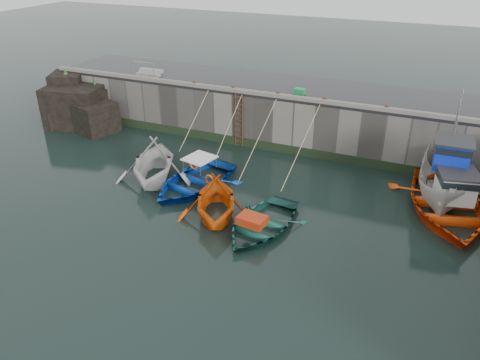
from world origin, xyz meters
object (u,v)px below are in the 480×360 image
at_px(bollard_a, 194,84).
at_px(bollard_c, 278,94).
at_px(bollard_d, 324,100).
at_px(boat_near_navy, 261,228).
at_px(ladder, 239,120).
at_px(boat_far_white, 445,181).
at_px(boat_near_blacktrim, 216,216).
at_px(fish_crate, 300,91).
at_px(boat_near_blue, 194,186).
at_px(boat_far_orange, 447,204).
at_px(bollard_b, 233,89).
at_px(bollard_e, 386,108).
at_px(boat_near_white, 155,179).

distance_m(bollard_a, bollard_c, 5.20).
bearing_deg(bollard_d, boat_near_navy, -92.90).
relative_size(ladder, boat_far_white, 0.53).
bearing_deg(boat_near_blacktrim, ladder, 81.42).
distance_m(fish_crate, bollard_c, 1.36).
distance_m(boat_near_blacktrim, boat_far_white, 10.66).
bearing_deg(fish_crate, boat_near_blue, -110.71).
distance_m(bollard_a, bollard_d, 7.80).
xyz_separation_m(boat_near_blacktrim, fish_crate, (0.96, 8.89, 3.31)).
height_order(boat_far_orange, bollard_b, boat_far_orange).
bearing_deg(fish_crate, bollard_e, -7.25).
bearing_deg(boat_far_white, bollard_c, 163.83).
bearing_deg(boat_near_navy, bollard_b, 128.91).
bearing_deg(boat_near_white, bollard_c, 31.10).
bearing_deg(boat_near_white, boat_near_blacktrim, -46.24).
bearing_deg(boat_near_navy, bollard_a, 140.19).
distance_m(boat_far_orange, bollard_b, 12.85).
height_order(boat_far_white, bollard_e, boat_far_white).
xyz_separation_m(bollard_c, bollard_e, (5.80, 0.00, 0.00)).
height_order(boat_near_blacktrim, boat_near_navy, boat_near_blacktrim).
height_order(boat_near_white, bollard_e, bollard_e).
bearing_deg(boat_near_blue, boat_near_blacktrim, -30.11).
height_order(ladder, fish_crate, fish_crate).
relative_size(boat_far_orange, bollard_e, 27.04).
bearing_deg(boat_near_blue, bollard_d, 63.35).
bearing_deg(bollard_c, fish_crate, 45.46).
bearing_deg(bollard_b, bollard_d, 0.00).
relative_size(boat_near_blue, boat_far_orange, 0.69).
distance_m(boat_near_navy, bollard_c, 8.97).
height_order(ladder, boat_near_blacktrim, ladder).
distance_m(boat_far_white, boat_far_orange, 1.30).
xyz_separation_m(boat_far_white, boat_far_orange, (0.24, -1.15, -0.55)).
xyz_separation_m(boat_near_blue, fish_crate, (3.16, 6.86, 3.31)).
distance_m(fish_crate, bollard_b, 3.78).
bearing_deg(bollard_e, bollard_a, 180.00).
relative_size(bollard_a, bollard_c, 1.00).
bearing_deg(boat_far_white, boat_near_blacktrim, -150.03).
bearing_deg(boat_near_white, bollard_b, 51.53).
xyz_separation_m(bollard_b, bollard_e, (8.50, 0.00, 0.00)).
height_order(ladder, bollard_e, bollard_e).
relative_size(ladder, boat_near_white, 0.67).
bearing_deg(bollard_a, boat_far_orange, -13.84).
distance_m(ladder, bollard_a, 3.47).
bearing_deg(bollard_b, boat_far_orange, -16.57).
bearing_deg(bollard_a, boat_near_navy, -47.44).
xyz_separation_m(boat_near_blacktrim, boat_far_orange, (9.32, 4.35, 0.44)).
distance_m(bollard_b, bollard_c, 2.70).
xyz_separation_m(boat_near_navy, fish_crate, (-1.24, 9.02, 3.31)).
distance_m(boat_near_blue, boat_near_navy, 4.90).
bearing_deg(boat_far_orange, bollard_c, 145.76).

